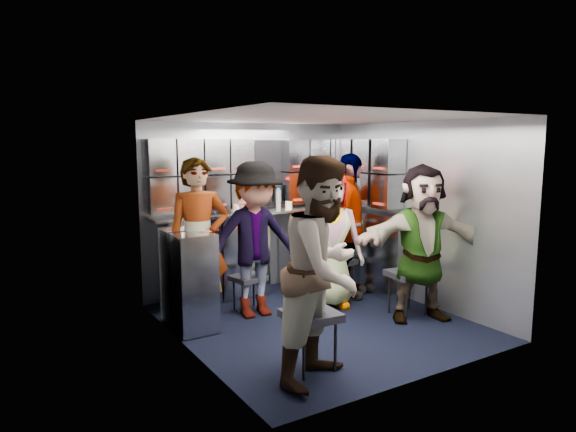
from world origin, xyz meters
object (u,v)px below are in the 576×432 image
jump_seat_mid_right (339,263)px  attendant_standing (199,242)px  jump_seat_near_left (311,318)px  attendant_arc_a (324,270)px  jump_seat_near_right (408,276)px  jump_seat_mid_left (248,280)px  attendant_arc_b (255,240)px  attendant_arc_c (330,239)px  jump_seat_center (320,268)px  attendant_arc_e (422,243)px  attendant_arc_d (349,226)px

jump_seat_mid_right → attendant_standing: bearing=-175.9°
jump_seat_mid_right → jump_seat_near_left: bearing=-133.0°
attendant_arc_a → attendant_standing: bearing=75.4°
jump_seat_near_left → jump_seat_mid_right: (1.53, 1.64, -0.07)m
jump_seat_mid_right → attendant_arc_a: (-1.53, -1.82, 0.51)m
jump_seat_near_right → jump_seat_mid_left: bearing=144.6°
jump_seat_mid_right → jump_seat_mid_left: bearing=-178.5°
attendant_arc_a → jump_seat_mid_left: bearing=55.5°
jump_seat_mid_right → jump_seat_near_right: size_ratio=0.87×
attendant_arc_b → attendant_arc_c: (0.86, -0.16, -0.05)m
jump_seat_mid_right → attendant_arc_c: (-0.42, -0.37, 0.41)m
jump_seat_center → attendant_arc_e: attendant_arc_e is taller
attendant_arc_d → attendant_arc_e: attendant_arc_d is taller
jump_seat_mid_right → attendant_arc_a: attendant_arc_a is taller
jump_seat_near_left → attendant_standing: size_ratio=0.29×
attendant_standing → jump_seat_mid_right: bearing=18.9°
attendant_arc_b → attendant_arc_c: attendant_arc_b is taller
jump_seat_mid_left → attendant_arc_d: size_ratio=0.23×
jump_seat_near_right → attendant_arc_a: bearing=-155.2°
jump_seat_near_left → jump_seat_near_right: jump_seat_near_left is taller
attendant_arc_a → attendant_arc_b: (0.25, 1.61, -0.05)m
jump_seat_near_left → attendant_arc_c: attendant_arc_c is taller
attendant_standing → attendant_arc_e: size_ratio=1.04×
attendant_arc_a → jump_seat_center: bearing=29.1°
jump_seat_near_right → attendant_arc_a: (-1.68, -0.77, 0.46)m
jump_seat_mid_right → attendant_arc_a: 2.44m
jump_seat_mid_right → attendant_arc_c: attendant_arc_c is taller
jump_seat_mid_left → attendant_arc_d: attendant_arc_d is taller
attendant_arc_a → jump_seat_near_right: bearing=-1.9°
jump_seat_center → attendant_arc_a: size_ratio=0.27×
jump_seat_mid_left → jump_seat_center: 0.88m
jump_seat_center → attendant_arc_c: size_ratio=0.30×
jump_seat_near_left → attendant_arc_a: attendant_arc_a is taller
jump_seat_mid_left → attendant_arc_a: size_ratio=0.23×
jump_seat_near_right → attendant_arc_c: size_ratio=0.31×
jump_seat_center → jump_seat_mid_right: bearing=24.5°
jump_seat_near_left → jump_seat_near_right: size_ratio=1.03×
attendant_arc_d → jump_seat_near_left: bearing=-177.4°
jump_seat_near_right → attendant_arc_b: attendant_arc_b is taller
jump_seat_mid_left → attendant_arc_b: size_ratio=0.24×
attendant_arc_c → jump_seat_mid_left: bearing=178.3°
attendant_arc_d → attendant_arc_e: 1.06m
attendant_arc_d → attendant_arc_e: size_ratio=1.05×
jump_seat_near_left → attendant_arc_d: 2.16m
attendant_arc_c → attendant_arc_d: attendant_arc_d is taller
jump_seat_near_left → attendant_standing: (-0.36, 1.51, 0.42)m
jump_seat_near_left → jump_seat_mid_left: bearing=81.2°
attendant_arc_e → jump_seat_center: bearing=140.5°
jump_seat_near_left → jump_seat_mid_left: jump_seat_near_left is taller
attendant_arc_d → jump_seat_near_right: bearing=-121.6°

